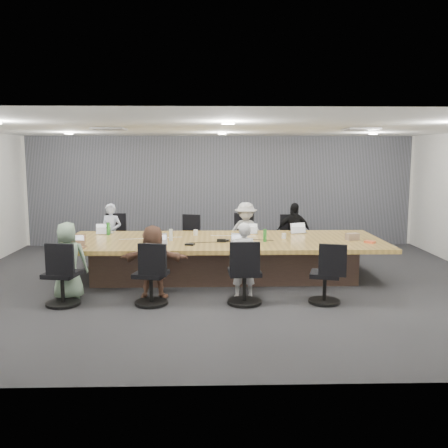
{
  "coord_description": "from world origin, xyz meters",
  "views": [
    {
      "loc": [
        -0.25,
        -8.83,
        2.36
      ],
      "look_at": [
        0.0,
        0.4,
        1.05
      ],
      "focal_mm": 40.0,
      "sensor_mm": 36.0,
      "label": 1
    }
  ],
  "objects_px": {
    "bottle_green_left": "(108,229)",
    "mug_brown": "(82,238)",
    "chair_3": "(291,242)",
    "laptop_5": "(157,247)",
    "person_0": "(111,233)",
    "bottle_green_right": "(265,235)",
    "chair_2": "(245,241)",
    "laptop_0": "(106,233)",
    "chair_1": "(194,242)",
    "person_3": "(293,233)",
    "canvas_bag": "(352,237)",
    "chair_4": "(62,279)",
    "chair_0": "(115,241)",
    "stapler": "(221,240)",
    "snack_packet": "(370,242)",
    "chair_6": "(244,277)",
    "laptop_2": "(248,232)",
    "person_6": "(243,260)",
    "laptop_3": "(298,232)",
    "chair_7": "(325,279)",
    "bottle_clear": "(171,235)",
    "conference_table": "(224,257)",
    "laptop_4": "(77,247)",
    "person_5": "(153,262)",
    "person_2": "(246,233)",
    "laptop_6": "(241,247)"
  },
  "relations": [
    {
      "from": "bottle_green_left",
      "to": "mug_brown",
      "type": "xyz_separation_m",
      "value": [
        -0.35,
        -0.65,
        -0.08
      ]
    },
    {
      "from": "chair_3",
      "to": "laptop_5",
      "type": "distance_m",
      "value": 3.73
    },
    {
      "from": "person_0",
      "to": "bottle_green_right",
      "type": "height_order",
      "value": "person_0"
    },
    {
      "from": "chair_2",
      "to": "laptop_0",
      "type": "relative_size",
      "value": 2.8
    },
    {
      "from": "chair_1",
      "to": "chair_2",
      "type": "distance_m",
      "value": 1.13
    },
    {
      "from": "person_3",
      "to": "laptop_5",
      "type": "relative_size",
      "value": 4.49
    },
    {
      "from": "bottle_green_left",
      "to": "canvas_bag",
      "type": "height_order",
      "value": "bottle_green_left"
    },
    {
      "from": "chair_4",
      "to": "bottle_green_left",
      "type": "bearing_deg",
      "value": 94.76
    },
    {
      "from": "chair_0",
      "to": "stapler",
      "type": "height_order",
      "value": "chair_0"
    },
    {
      "from": "snack_packet",
      "to": "laptop_0",
      "type": "bearing_deg",
      "value": 165.98
    },
    {
      "from": "bottle_green_right",
      "to": "stapler",
      "type": "distance_m",
      "value": 0.81
    },
    {
      "from": "chair_6",
      "to": "person_0",
      "type": "xyz_separation_m",
      "value": [
        -2.68,
        3.05,
        0.22
      ]
    },
    {
      "from": "laptop_2",
      "to": "person_6",
      "type": "relative_size",
      "value": 0.27
    },
    {
      "from": "laptop_3",
      "to": "person_0",
      "type": "bearing_deg",
      "value": -18.04
    },
    {
      "from": "chair_0",
      "to": "chair_7",
      "type": "height_order",
      "value": "chair_0"
    },
    {
      "from": "chair_3",
      "to": "bottle_clear",
      "type": "xyz_separation_m",
      "value": [
        -2.55,
        -1.82,
        0.47
      ]
    },
    {
      "from": "chair_7",
      "to": "snack_packet",
      "type": "height_order",
      "value": "same"
    },
    {
      "from": "conference_table",
      "to": "laptop_5",
      "type": "bearing_deg",
      "value": -146.03
    },
    {
      "from": "stapler",
      "to": "canvas_bag",
      "type": "bearing_deg",
      "value": 12.8
    },
    {
      "from": "laptop_4",
      "to": "snack_packet",
      "type": "height_order",
      "value": "snack_packet"
    },
    {
      "from": "chair_1",
      "to": "person_5",
      "type": "bearing_deg",
      "value": 97.65
    },
    {
      "from": "person_3",
      "to": "person_2",
      "type": "bearing_deg",
      "value": 178.26
    },
    {
      "from": "person_2",
      "to": "laptop_6",
      "type": "xyz_separation_m",
      "value": [
        -0.23,
        -2.15,
        0.09
      ]
    },
    {
      "from": "person_3",
      "to": "person_5",
      "type": "relative_size",
      "value": 1.07
    },
    {
      "from": "chair_3",
      "to": "bottle_green_right",
      "type": "xyz_separation_m",
      "value": [
        -0.8,
        -1.97,
        0.48
      ]
    },
    {
      "from": "chair_2",
      "to": "chair_6",
      "type": "bearing_deg",
      "value": 86.76
    },
    {
      "from": "chair_0",
      "to": "person_2",
      "type": "distance_m",
      "value": 2.94
    },
    {
      "from": "person_0",
      "to": "person_6",
      "type": "distance_m",
      "value": 3.8
    },
    {
      "from": "conference_table",
      "to": "laptop_2",
      "type": "bearing_deg",
      "value": 57.34
    },
    {
      "from": "chair_2",
      "to": "person_0",
      "type": "distance_m",
      "value": 2.94
    },
    {
      "from": "person_5",
      "to": "bottle_clear",
      "type": "xyz_separation_m",
      "value": [
        0.19,
        1.23,
        0.24
      ]
    },
    {
      "from": "chair_1",
      "to": "laptop_5",
      "type": "height_order",
      "value": "chair_1"
    },
    {
      "from": "person_5",
      "to": "person_6",
      "type": "relative_size",
      "value": 0.98
    },
    {
      "from": "laptop_5",
      "to": "mug_brown",
      "type": "relative_size",
      "value": 2.86
    },
    {
      "from": "laptop_5",
      "to": "mug_brown",
      "type": "distance_m",
      "value": 1.63
    },
    {
      "from": "laptop_3",
      "to": "person_5",
      "type": "relative_size",
      "value": 0.25
    },
    {
      "from": "laptop_4",
      "to": "chair_2",
      "type": "bearing_deg",
      "value": 49.35
    },
    {
      "from": "laptop_2",
      "to": "chair_6",
      "type": "bearing_deg",
      "value": 89.59
    },
    {
      "from": "chair_6",
      "to": "bottle_clear",
      "type": "xyz_separation_m",
      "value": [
        -1.27,
        1.58,
        0.42
      ]
    },
    {
      "from": "conference_table",
      "to": "bottle_green_right",
      "type": "height_order",
      "value": "bottle_green_right"
    },
    {
      "from": "chair_7",
      "to": "canvas_bag",
      "type": "distance_m",
      "value": 1.85
    },
    {
      "from": "chair_3",
      "to": "bottle_green_right",
      "type": "bearing_deg",
      "value": 69.54
    },
    {
      "from": "laptop_5",
      "to": "snack_packet",
      "type": "height_order",
      "value": "snack_packet"
    },
    {
      "from": "person_2",
      "to": "chair_3",
      "type": "bearing_deg",
      "value": 23.18
    },
    {
      "from": "stapler",
      "to": "canvas_bag",
      "type": "relative_size",
      "value": 0.7
    },
    {
      "from": "person_2",
      "to": "chair_4",
      "type": "bearing_deg",
      "value": -130.69
    },
    {
      "from": "conference_table",
      "to": "bottle_green_left",
      "type": "distance_m",
      "value": 2.42
    },
    {
      "from": "laptop_2",
      "to": "canvas_bag",
      "type": "relative_size",
      "value": 1.46
    },
    {
      "from": "person_2",
      "to": "person_5",
      "type": "xyz_separation_m",
      "value": [
        -1.7,
        -2.7,
        -0.04
      ]
    },
    {
      "from": "bottle_green_left",
      "to": "snack_packet",
      "type": "distance_m",
      "value": 5.06
    }
  ]
}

